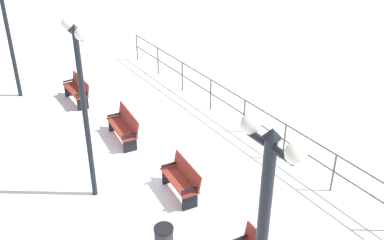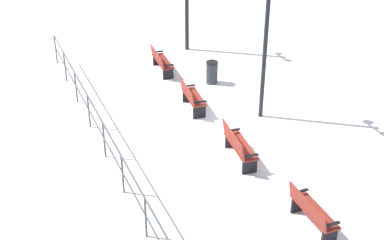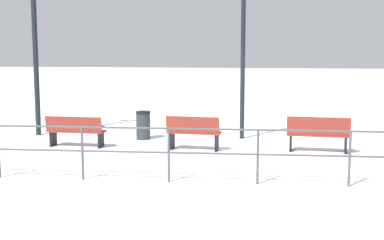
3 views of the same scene
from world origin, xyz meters
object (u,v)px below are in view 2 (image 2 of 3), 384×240
at_px(bench_nearest, 312,212).
at_px(bench_second, 238,145).
at_px(bench_third, 192,97).
at_px(bench_fourth, 161,61).
at_px(lamppost_middle, 267,22).
at_px(trash_bin, 212,72).

relative_size(bench_nearest, bench_second, 0.92).
relative_size(bench_third, bench_fourth, 0.91).
bearing_deg(bench_nearest, lamppost_middle, 74.11).
relative_size(bench_third, trash_bin, 1.77).
bearing_deg(bench_third, lamppost_middle, -27.32).
distance_m(bench_third, lamppost_middle, 3.46).
relative_size(bench_third, lamppost_middle, 0.32).
xyz_separation_m(bench_nearest, bench_second, (-0.24, 3.21, 0.00)).
relative_size(bench_fourth, lamppost_middle, 0.35).
bearing_deg(bench_nearest, bench_second, 95.43).
height_order(bench_third, trash_bin, bench_third).
bearing_deg(bench_fourth, bench_third, -87.80).
xyz_separation_m(bench_third, bench_fourth, (0.11, 3.20, -0.03)).
bearing_deg(bench_second, bench_nearest, -78.94).
xyz_separation_m(bench_fourth, lamppost_middle, (1.75, -4.43, 2.67)).
bearing_deg(bench_second, bench_third, 97.33).
distance_m(bench_third, trash_bin, 2.18).
relative_size(bench_fourth, trash_bin, 1.95).
height_order(bench_nearest, bench_fourth, bench_nearest).
bearing_deg(bench_third, bench_nearest, -81.26).
bearing_deg(bench_second, lamppost_middle, 53.87).
bearing_deg(bench_third, bench_fourth, 94.29).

